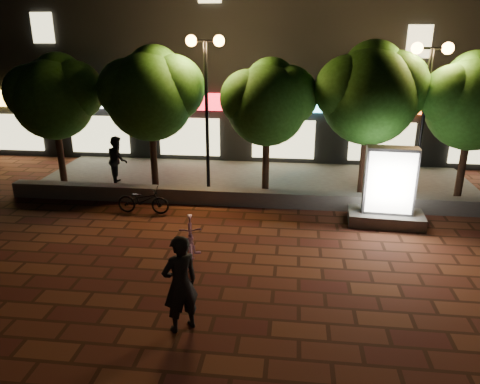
# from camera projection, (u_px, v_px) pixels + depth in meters

# --- Properties ---
(ground) EXTENTS (80.00, 80.00, 0.00)m
(ground) POSITION_uv_depth(u_px,v_px,m) (230.00, 263.00, 11.19)
(ground) COLOR brown
(ground) RESTS_ON ground
(retaining_wall) EXTENTS (16.00, 0.45, 0.50)m
(retaining_wall) POSITION_uv_depth(u_px,v_px,m) (247.00, 198.00, 14.86)
(retaining_wall) COLOR slate
(retaining_wall) RESTS_ON ground
(sidewalk) EXTENTS (16.00, 5.00, 0.08)m
(sidewalk) POSITION_uv_depth(u_px,v_px,m) (254.00, 180.00, 17.27)
(sidewalk) COLOR slate
(sidewalk) RESTS_ON ground
(building_block) EXTENTS (28.00, 8.12, 11.30)m
(building_block) POSITION_uv_depth(u_px,v_px,m) (267.00, 40.00, 21.71)
(building_block) COLOR black
(building_block) RESTS_ON ground
(tree_far_left) EXTENTS (3.36, 2.80, 4.63)m
(tree_far_left) POSITION_uv_depth(u_px,v_px,m) (55.00, 94.00, 15.99)
(tree_far_left) COLOR black
(tree_far_left) RESTS_ON sidewalk
(tree_left) EXTENTS (3.60, 3.00, 4.89)m
(tree_left) POSITION_uv_depth(u_px,v_px,m) (152.00, 91.00, 15.55)
(tree_left) COLOR black
(tree_left) RESTS_ON sidewalk
(tree_mid) EXTENTS (3.24, 2.70, 4.50)m
(tree_mid) POSITION_uv_depth(u_px,v_px,m) (269.00, 100.00, 15.18)
(tree_mid) COLOR black
(tree_mid) RESTS_ON sidewalk
(tree_right) EXTENTS (3.72, 3.10, 5.07)m
(tree_right) POSITION_uv_depth(u_px,v_px,m) (371.00, 90.00, 14.70)
(tree_right) COLOR black
(tree_right) RESTS_ON sidewalk
(tree_far_right) EXTENTS (3.48, 2.90, 4.76)m
(tree_far_right) POSITION_uv_depth(u_px,v_px,m) (475.00, 98.00, 14.41)
(tree_far_right) COLOR black
(tree_far_right) RESTS_ON sidewalk
(street_lamp_left) EXTENTS (1.26, 0.36, 5.18)m
(street_lamp_left) POSITION_uv_depth(u_px,v_px,m) (206.00, 75.00, 14.90)
(street_lamp_left) COLOR black
(street_lamp_left) RESTS_ON sidewalk
(street_lamp_right) EXTENTS (1.26, 0.36, 4.98)m
(street_lamp_right) POSITION_uv_depth(u_px,v_px,m) (428.00, 81.00, 14.16)
(street_lamp_right) COLOR black
(street_lamp_right) RESTS_ON sidewalk
(ad_kiosk) EXTENTS (2.21, 1.21, 2.32)m
(ad_kiosk) POSITION_uv_depth(u_px,v_px,m) (388.00, 194.00, 13.17)
(ad_kiosk) COLOR slate
(ad_kiosk) RESTS_ON ground
(scooter_pink) EXTENTS (0.93, 1.89, 1.09)m
(scooter_pink) POSITION_uv_depth(u_px,v_px,m) (190.00, 241.00, 11.11)
(scooter_pink) COLOR #C882BA
(scooter_pink) RESTS_ON ground
(rider) EXTENTS (0.84, 0.81, 1.94)m
(rider) POSITION_uv_depth(u_px,v_px,m) (180.00, 284.00, 8.40)
(rider) COLOR black
(rider) RESTS_ON ground
(scooter_parked) EXTENTS (1.63, 0.58, 0.85)m
(scooter_parked) POSITION_uv_depth(u_px,v_px,m) (143.00, 200.00, 14.14)
(scooter_parked) COLOR black
(scooter_parked) RESTS_ON ground
(pedestrian) EXTENTS (0.96, 1.05, 1.74)m
(pedestrian) POSITION_uv_depth(u_px,v_px,m) (118.00, 160.00, 16.61)
(pedestrian) COLOR black
(pedestrian) RESTS_ON sidewalk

